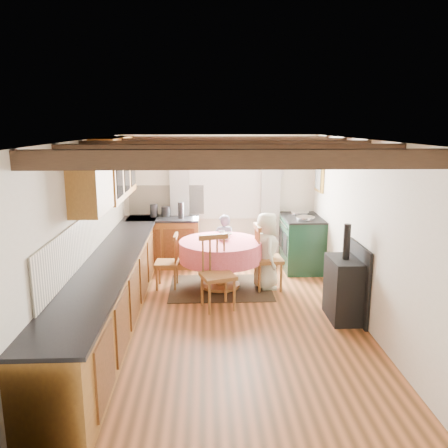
{
  "coord_description": "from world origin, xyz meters",
  "views": [
    {
      "loc": [
        -0.27,
        -5.72,
        2.59
      ],
      "look_at": [
        0.0,
        0.8,
        1.15
      ],
      "focal_mm": 36.38,
      "sensor_mm": 36.0,
      "label": 1
    }
  ],
  "objects_px": {
    "dining_table": "(221,265)",
    "chair_near": "(218,273)",
    "chair_right": "(268,257)",
    "chair_left": "(167,261)",
    "child_far": "(224,245)",
    "cast_iron_stove": "(345,272)",
    "cup": "(222,234)",
    "aga_range": "(302,242)",
    "child_right": "(266,251)"
  },
  "relations": [
    {
      "from": "dining_table",
      "to": "chair_near",
      "type": "relative_size",
      "value": 1.23
    },
    {
      "from": "chair_right",
      "to": "dining_table",
      "type": "bearing_deg",
      "value": 82.96
    },
    {
      "from": "chair_left",
      "to": "child_far",
      "type": "distance_m",
      "value": 1.15
    },
    {
      "from": "cast_iron_stove",
      "to": "child_far",
      "type": "distance_m",
      "value": 2.49
    },
    {
      "from": "chair_near",
      "to": "chair_right",
      "type": "relative_size",
      "value": 1.0
    },
    {
      "from": "chair_right",
      "to": "chair_near",
      "type": "bearing_deg",
      "value": 129.26
    },
    {
      "from": "chair_right",
      "to": "cup",
      "type": "height_order",
      "value": "chair_right"
    },
    {
      "from": "cast_iron_stove",
      "to": "child_far",
      "type": "bearing_deg",
      "value": 128.15
    },
    {
      "from": "child_far",
      "to": "chair_left",
      "type": "bearing_deg",
      "value": 25.22
    },
    {
      "from": "chair_left",
      "to": "cast_iron_stove",
      "type": "distance_m",
      "value": 2.82
    },
    {
      "from": "aga_range",
      "to": "cast_iron_stove",
      "type": "relative_size",
      "value": 0.81
    },
    {
      "from": "dining_table",
      "to": "chair_near",
      "type": "height_order",
      "value": "chair_near"
    },
    {
      "from": "cast_iron_stove",
      "to": "child_far",
      "type": "height_order",
      "value": "cast_iron_stove"
    },
    {
      "from": "chair_right",
      "to": "child_far",
      "type": "bearing_deg",
      "value": 37.75
    },
    {
      "from": "child_far",
      "to": "cup",
      "type": "bearing_deg",
      "value": 73.97
    },
    {
      "from": "cast_iron_stove",
      "to": "chair_right",
      "type": "bearing_deg",
      "value": 125.77
    },
    {
      "from": "chair_left",
      "to": "child_right",
      "type": "height_order",
      "value": "child_right"
    },
    {
      "from": "aga_range",
      "to": "cup",
      "type": "height_order",
      "value": "aga_range"
    },
    {
      "from": "cast_iron_stove",
      "to": "cup",
      "type": "bearing_deg",
      "value": 136.03
    },
    {
      "from": "chair_near",
      "to": "aga_range",
      "type": "height_order",
      "value": "chair_near"
    },
    {
      "from": "aga_range",
      "to": "child_far",
      "type": "height_order",
      "value": "child_far"
    },
    {
      "from": "chair_near",
      "to": "aga_range",
      "type": "relative_size",
      "value": 0.99
    },
    {
      "from": "child_far",
      "to": "child_right",
      "type": "bearing_deg",
      "value": 122.91
    },
    {
      "from": "cast_iron_stove",
      "to": "dining_table",
      "type": "bearing_deg",
      "value": 142.63
    },
    {
      "from": "aga_range",
      "to": "child_far",
      "type": "xyz_separation_m",
      "value": [
        -1.42,
        -0.26,
        0.04
      ]
    },
    {
      "from": "dining_table",
      "to": "chair_right",
      "type": "relative_size",
      "value": 1.23
    },
    {
      "from": "chair_right",
      "to": "aga_range",
      "type": "relative_size",
      "value": 0.99
    },
    {
      "from": "chair_near",
      "to": "chair_right",
      "type": "xyz_separation_m",
      "value": [
        0.82,
        0.77,
        0.0
      ]
    },
    {
      "from": "aga_range",
      "to": "child_far",
      "type": "distance_m",
      "value": 1.45
    },
    {
      "from": "chair_near",
      "to": "aga_range",
      "type": "distance_m",
      "value": 2.39
    },
    {
      "from": "dining_table",
      "to": "chair_right",
      "type": "distance_m",
      "value": 0.77
    },
    {
      "from": "child_right",
      "to": "dining_table",
      "type": "bearing_deg",
      "value": 86.44
    },
    {
      "from": "chair_near",
      "to": "cast_iron_stove",
      "type": "relative_size",
      "value": 0.8
    },
    {
      "from": "chair_right",
      "to": "child_right",
      "type": "xyz_separation_m",
      "value": [
        -0.03,
        0.04,
        0.09
      ]
    },
    {
      "from": "cup",
      "to": "chair_left",
      "type": "bearing_deg",
      "value": -166.27
    },
    {
      "from": "child_far",
      "to": "child_right",
      "type": "height_order",
      "value": "child_right"
    },
    {
      "from": "chair_right",
      "to": "cup",
      "type": "relative_size",
      "value": 10.15
    },
    {
      "from": "dining_table",
      "to": "chair_right",
      "type": "bearing_deg",
      "value": -3.2
    },
    {
      "from": "chair_left",
      "to": "child_right",
      "type": "relative_size",
      "value": 0.72
    },
    {
      "from": "chair_near",
      "to": "chair_right",
      "type": "bearing_deg",
      "value": 25.47
    },
    {
      "from": "chair_right",
      "to": "cast_iron_stove",
      "type": "distance_m",
      "value": 1.48
    },
    {
      "from": "cast_iron_stove",
      "to": "child_right",
      "type": "bearing_deg",
      "value": 125.81
    },
    {
      "from": "chair_near",
      "to": "child_right",
      "type": "xyz_separation_m",
      "value": [
        0.8,
        0.81,
        0.09
      ]
    },
    {
      "from": "child_right",
      "to": "chair_near",
      "type": "bearing_deg",
      "value": 132.3
    },
    {
      "from": "dining_table",
      "to": "child_right",
      "type": "distance_m",
      "value": 0.77
    },
    {
      "from": "chair_near",
      "to": "child_far",
      "type": "relative_size",
      "value": 0.99
    },
    {
      "from": "child_far",
      "to": "cup",
      "type": "distance_m",
      "value": 0.52
    },
    {
      "from": "child_far",
      "to": "child_right",
      "type": "relative_size",
      "value": 0.86
    },
    {
      "from": "dining_table",
      "to": "child_right",
      "type": "bearing_deg",
      "value": -0.5
    },
    {
      "from": "cast_iron_stove",
      "to": "child_far",
      "type": "relative_size",
      "value": 1.23
    }
  ]
}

